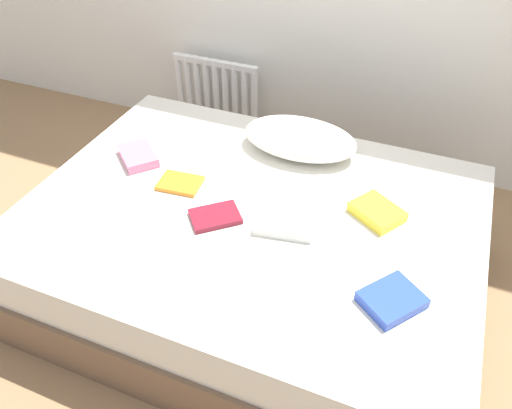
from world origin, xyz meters
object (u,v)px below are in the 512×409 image
Objects in this scene: pillow at (300,138)px; textbook_yellow at (377,212)px; textbook_pink at (138,156)px; textbook_white at (285,223)px; radiator at (216,93)px; textbook_maroon at (215,216)px; bed at (252,248)px; textbook_orange at (180,183)px; textbook_blue at (392,300)px.

pillow is 2.80× the size of textbook_yellow.
textbook_white is at bearing 29.15° from textbook_pink.
radiator reaches higher than textbook_maroon.
textbook_white is (0.13, -0.57, -0.05)m from pillow.
pillow is 2.37× the size of textbook_white.
bed is at bearing 5.72° from textbook_maroon.
textbook_maroon is (-0.64, -0.28, -0.01)m from textbook_yellow.
textbook_white is 1.18× the size of textbook_yellow.
textbook_white is at bearing -28.46° from textbook_maroon.
textbook_orange is 0.31m from textbook_pink.
bed is at bearing 103.00° from textbook_blue.
bed is at bearing 30.81° from textbook_pink.
textbook_maroon reaches higher than textbook_orange.
textbook_orange is (0.39, -1.18, 0.18)m from radiator.
textbook_yellow is at bearing 16.36° from bed.
radiator is 2.73× the size of textbook_pink.
textbook_blue is (0.66, -0.30, 0.27)m from bed.
textbook_maroon is at bearing -104.86° from pillow.
textbook_pink reaches higher than textbook_maroon.
textbook_pink is (-0.66, 0.13, 0.28)m from bed.
textbook_pink reaches higher than textbook_orange.
textbook_yellow is (0.52, 0.15, 0.28)m from bed.
textbook_maroon is at bearing 114.65° from textbook_blue.
textbook_yellow is (0.34, 0.21, 0.00)m from textbook_white.
radiator is 3.13× the size of textbook_orange.
textbook_yellow is (0.89, 0.13, 0.01)m from textbook_orange.
radiator is at bearing 74.98° from textbook_maroon.
textbook_white reaches higher than textbook_orange.
pillow is at bearing 43.33° from textbook_orange.
pillow is 0.59m from textbook_yellow.
radiator is 1.48m from textbook_maroon.
pillow reaches higher than bed.
pillow reaches higher than textbook_maroon.
bed is 9.06× the size of textbook_pink.
pillow is 2.98× the size of textbook_orange.
radiator is at bearing 122.40° from bed.
textbook_yellow reaches higher than textbook_blue.
textbook_white is 1.18× the size of textbook_maroon.
textbook_pink is 1.07× the size of textbook_maroon.
bed is 9.69× the size of textbook_maroon.
textbook_maroon is (0.64, -1.32, 0.18)m from radiator.
radiator is at bearing 173.21° from textbook_yellow.
textbook_blue is at bearing -35.96° from textbook_white.
textbook_orange is 0.55m from textbook_white.
textbook_pink is at bearing -151.98° from pillow.
bed is 0.78m from textbook_blue.
textbook_blue reaches higher than bed.
textbook_orange is 0.90m from textbook_yellow.
radiator is 2.93× the size of textbook_maroon.
radiator is 1.09m from pillow.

